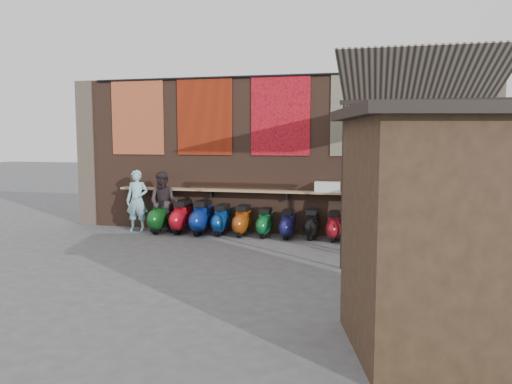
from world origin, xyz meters
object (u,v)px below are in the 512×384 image
scooter_stool_6 (288,224)px  market_stall (465,237)px  shopper_navy (367,212)px  scooter_stool_4 (242,221)px  scooter_stool_0 (161,216)px  diner_right (164,203)px  scooter_stool_1 (182,217)px  scooter_stool_3 (222,220)px  scooter_stool_5 (265,223)px  shelf_box (327,187)px  diner_left (137,201)px  shopper_tan (389,211)px  shopper_grey (497,218)px  scooter_stool_8 (334,226)px  scooter_stool_9 (359,227)px  scooter_stool_2 (201,218)px  scooter_stool_7 (312,224)px

scooter_stool_6 → market_stall: market_stall is taller
market_stall → shopper_navy: bearing=90.7°
scooter_stool_4 → scooter_stool_0: bearing=-178.9°
diner_right → market_stall: bearing=-46.3°
scooter_stool_1 → scooter_stool_3: size_ratio=1.10×
scooter_stool_5 → market_stall: bearing=-58.5°
scooter_stool_4 → market_stall: size_ratio=0.30×
shelf_box → diner_left: 4.97m
shopper_tan → scooter_stool_5: bearing=112.9°
scooter_stool_1 → shopper_navy: (4.70, -1.60, 0.53)m
scooter_stool_3 → scooter_stool_1: bearing=-178.8°
market_stall → shopper_grey: bearing=59.3°
scooter_stool_1 → diner_right: size_ratio=0.55×
market_stall → scooter_stool_6: bearing=103.2°
scooter_stool_8 → scooter_stool_6: bearing=179.9°
scooter_stool_1 → market_stall: bearing=-45.5°
scooter_stool_3 → market_stall: 7.72m
shopper_navy → shopper_tan: (0.44, 0.82, -0.09)m
scooter_stool_0 → scooter_stool_9: scooter_stool_0 is taller
scooter_stool_0 → scooter_stool_6: bearing=-0.1°
shelf_box → shopper_navy: shopper_navy is taller
scooter_stool_1 → scooter_stool_2: (0.56, -0.06, 0.01)m
scooter_stool_4 → scooter_stool_2: bearing=-176.8°
diner_left → market_stall: (7.10, -5.95, 0.52)m
diner_right → shopper_grey: (7.53, -1.71, 0.14)m
shelf_box → scooter_stool_0: size_ratio=0.68×
diner_right → shopper_tan: (5.58, -0.66, 0.07)m
scooter_stool_4 → diner_right: diner_right is taller
scooter_stool_8 → scooter_stool_5: bearing=178.3°
scooter_stool_7 → shopper_tan: 2.02m
scooter_stool_6 → diner_right: diner_right is taller
scooter_stool_2 → scooter_stool_3: size_ratio=1.12×
scooter_stool_0 → shopper_tan: shopper_tan is taller
shopper_grey → shopper_navy: bearing=22.9°
scooter_stool_4 → scooter_stool_6: size_ratio=1.09×
scooter_stool_6 → scooter_stool_8: (1.12, -0.00, 0.00)m
shopper_navy → shopper_grey: size_ratio=1.02×
scooter_stool_1 → scooter_stool_3: 1.07m
shelf_box → scooter_stool_0: (-4.27, -0.32, -0.83)m
scooter_stool_2 → shopper_grey: shopper_grey is taller
scooter_stool_0 → diner_left: diner_left is taller
scooter_stool_2 → shopper_tan: size_ratio=0.52×
shopper_navy → scooter_stool_6: bearing=-66.5°
scooter_stool_3 → shopper_navy: (3.63, -1.62, 0.57)m
scooter_stool_5 → diner_left: (-3.44, -0.02, 0.45)m
scooter_stool_2 → shopper_grey: bearing=-15.2°
scooter_stool_6 → diner_right: size_ratio=0.46×
shopper_tan → shopper_navy: bearing=-170.5°
scooter_stool_4 → scooter_stool_8: scooter_stool_4 is taller
scooter_stool_7 → shopper_grey: 4.20m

